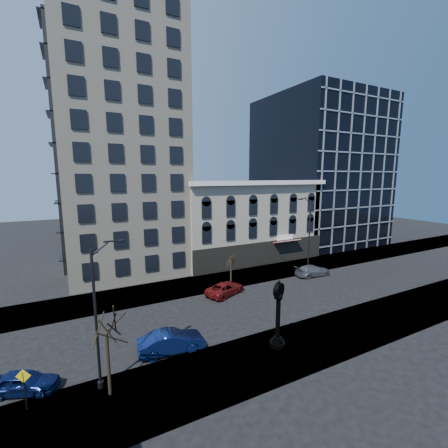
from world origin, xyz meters
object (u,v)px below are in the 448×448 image
street_clock (278,317)px  car_near_a (24,382)px  street_lamp_near (104,276)px  car_near_b (171,342)px  warning_sign (24,382)px

street_clock → car_near_a: size_ratio=1.34×
street_lamp_near → car_near_a: 8.28m
car_near_a → car_near_b: car_near_b is taller
street_clock → warning_sign: (-16.53, 1.30, -0.69)m
street_clock → car_near_a: street_clock is taller
car_near_a → car_near_b: (9.35, 0.02, 0.14)m
car_near_a → car_near_b: 9.35m
street_lamp_near → car_near_a: street_lamp_near is taller
street_lamp_near → car_near_b: street_lamp_near is taller
car_near_b → warning_sign: bearing=107.2°
street_clock → warning_sign: street_clock is taller
car_near_a → street_lamp_near: bearing=-85.7°
car_near_b → car_near_a: bearing=95.5°
warning_sign → car_near_a: 2.22m
street_clock → car_near_b: street_clock is taller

